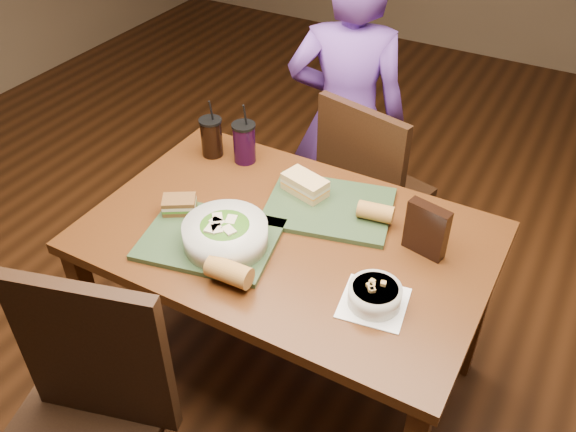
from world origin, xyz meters
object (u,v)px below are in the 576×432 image
object	(u,v)px
chair_near	(81,424)
tray_far	(329,207)
tray_near	(210,239)
sandwich_near	(179,205)
chair_far	(366,188)
baguette_far	(376,212)
sandwich_far	(305,185)
baguette_near	(229,272)
soup_bowl	(375,295)
salad_bowl	(225,233)
diner	(346,120)
cup_cola	(212,137)
dining_table	(288,253)
chip_bag	(427,230)
cup_berry	(244,142)

from	to	relation	value
chair_near	tray_far	bearing A→B (deg)	73.86
tray_near	sandwich_near	bearing A→B (deg)	158.78
chair_far	tray_far	size ratio (longest dim) A/B	2.25
tray_near	baguette_far	xyz separation A→B (m)	(0.42, 0.34, 0.04)
tray_far	sandwich_far	distance (m)	0.12
sandwich_near	baguette_near	xyz separation A→B (m)	(0.33, -0.20, 0.01)
soup_bowl	salad_bowl	bearing A→B (deg)	-179.37
diner	tray_near	distance (m)	1.00
chair_near	baguette_near	bearing A→B (deg)	69.49
baguette_far	cup_cola	bearing A→B (deg)	172.79
chair_near	dining_table	bearing A→B (deg)	74.55
tray_far	baguette_near	size ratio (longest dim) A/B	3.10
salad_bowl	cup_cola	world-z (taller)	cup_cola
sandwich_near	chip_bag	xyz separation A→B (m)	(0.78, 0.22, 0.04)
dining_table	tray_near	size ratio (longest dim) A/B	3.10
diner	chip_bag	world-z (taller)	diner
chair_near	sandwich_far	bearing A→B (deg)	80.26
baguette_far	chip_bag	xyz separation A→B (m)	(0.19, -0.06, 0.04)
diner	baguette_far	distance (m)	0.77
chair_far	tray_near	xyz separation A→B (m)	(-0.21, -0.81, 0.23)
sandwich_near	chair_near	bearing A→B (deg)	-77.76
dining_table	baguette_far	bearing A→B (deg)	39.00
sandwich_near	sandwich_far	distance (m)	0.44
soup_bowl	cup_cola	xyz separation A→B (m)	(-0.85, 0.43, 0.04)
chair_far	sandwich_near	bearing A→B (deg)	-116.61
tray_far	cup_cola	xyz separation A→B (m)	(-0.55, 0.10, 0.07)
dining_table	diner	distance (m)	0.86
dining_table	sandwich_far	bearing A→B (deg)	102.76
sandwich_near	sandwich_far	bearing A→B (deg)	43.31
dining_table	cup_berry	xyz separation A→B (m)	(-0.35, 0.30, 0.17)
salad_bowl	baguette_far	size ratio (longest dim) A/B	2.26
dining_table	sandwich_near	world-z (taller)	sandwich_near
tray_near	salad_bowl	xyz separation A→B (m)	(0.06, -0.00, 0.05)
cup_cola	cup_berry	xyz separation A→B (m)	(0.13, 0.02, 0.00)
chair_far	tray_near	bearing A→B (deg)	-104.43
dining_table	chair_far	bearing A→B (deg)	88.94
sandwich_far	cup_berry	distance (m)	0.32
cup_cola	salad_bowl	bearing A→B (deg)	-51.00
baguette_far	cup_berry	distance (m)	0.59
cup_berry	soup_bowl	bearing A→B (deg)	-32.19
baguette_far	baguette_near	bearing A→B (deg)	-118.65
tray_near	cup_cola	xyz separation A→B (m)	(-0.29, 0.43, 0.07)
baguette_far	dining_table	bearing A→B (deg)	-141.00
chair_near	soup_bowl	distance (m)	0.88
chair_far	tray_far	world-z (taller)	chair_far
salad_bowl	baguette_near	bearing A→B (deg)	-52.64
chair_near	diner	distance (m)	1.62
baguette_far	tray_near	bearing A→B (deg)	-141.10
diner	sandwich_near	world-z (taller)	diner
cup_berry	chip_bag	size ratio (longest dim) A/B	1.38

